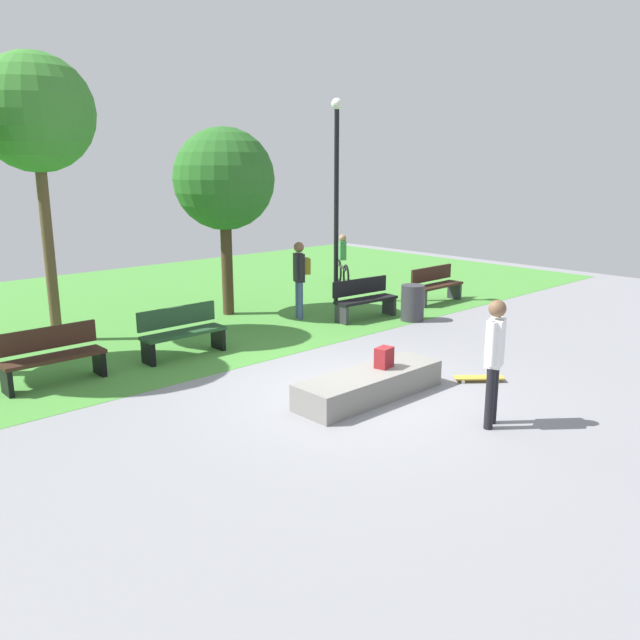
% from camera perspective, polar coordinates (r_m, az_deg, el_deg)
% --- Properties ---
extents(ground_plane, '(28.00, 28.00, 0.00)m').
position_cam_1_polar(ground_plane, '(10.09, 2.68, -6.36)').
color(ground_plane, gray).
extents(grass_lawn, '(26.60, 11.85, 0.01)m').
position_cam_1_polar(grass_lawn, '(16.54, -17.71, 0.95)').
color(grass_lawn, '#478C38').
rests_on(grass_lawn, ground_plane).
extents(concrete_ledge, '(2.55, 0.77, 0.40)m').
position_cam_1_polar(concrete_ledge, '(9.80, 4.46, -5.75)').
color(concrete_ledge, gray).
rests_on(concrete_ledge, ground_plane).
extents(backpack_on_ledge, '(0.31, 0.25, 0.32)m').
position_cam_1_polar(backpack_on_ledge, '(9.93, 5.72, -3.33)').
color(backpack_on_ledge, maroon).
rests_on(backpack_on_ledge, concrete_ledge).
extents(skater_performing_trick, '(0.41, 0.30, 1.74)m').
position_cam_1_polar(skater_performing_trick, '(8.77, 15.26, -2.87)').
color(skater_performing_trick, black).
rests_on(skater_performing_trick, ground_plane).
extents(skateboard_by_ledge, '(0.74, 0.67, 0.08)m').
position_cam_1_polar(skateboard_by_ledge, '(10.82, 13.96, -5.01)').
color(skateboard_by_ledge, gold).
rests_on(skateboard_by_ledge, ground_plane).
extents(park_bench_far_left, '(1.63, 0.60, 0.91)m').
position_cam_1_polar(park_bench_far_left, '(14.73, 3.95, 1.96)').
color(park_bench_far_left, black).
rests_on(park_bench_far_left, ground_plane).
extents(park_bench_center_lawn, '(1.60, 0.48, 0.91)m').
position_cam_1_polar(park_bench_center_lawn, '(16.72, 10.26, 3.17)').
color(park_bench_center_lawn, '#331E14').
rests_on(park_bench_center_lawn, ground_plane).
extents(park_bench_near_path, '(1.60, 0.49, 0.91)m').
position_cam_1_polar(park_bench_near_path, '(11.15, -22.75, -2.88)').
color(park_bench_near_path, '#331E14').
rests_on(park_bench_near_path, ground_plane).
extents(park_bench_far_right, '(1.60, 0.48, 0.91)m').
position_cam_1_polar(park_bench_far_right, '(12.05, -12.19, -0.93)').
color(park_bench_far_right, '#1E4223').
rests_on(park_bench_far_right, ground_plane).
extents(tree_broad_elm, '(2.31, 2.31, 4.30)m').
position_cam_1_polar(tree_broad_elm, '(15.01, -8.53, 12.21)').
color(tree_broad_elm, '#42301E').
rests_on(tree_broad_elm, grass_lawn).
extents(tree_tall_oak, '(2.20, 2.20, 5.50)m').
position_cam_1_polar(tree_tall_oak, '(13.61, -24.00, 16.34)').
color(tree_tall_oak, brown).
rests_on(tree_tall_oak, grass_lawn).
extents(lamp_post, '(0.28, 0.28, 5.03)m').
position_cam_1_polar(lamp_post, '(16.25, 1.47, 11.99)').
color(lamp_post, black).
rests_on(lamp_post, ground_plane).
extents(trash_bin, '(0.52, 0.52, 0.82)m').
position_cam_1_polar(trash_bin, '(14.67, 8.23, 1.52)').
color(trash_bin, '#333338').
rests_on(trash_bin, ground_plane).
extents(pedestrian_with_backpack, '(0.43, 0.42, 1.77)m').
position_cam_1_polar(pedestrian_with_backpack, '(14.62, -1.79, 4.23)').
color(pedestrian_with_backpack, '#3F5184').
rests_on(pedestrian_with_backpack, ground_plane).
extents(cyclist_on_bicycle, '(1.06, 1.55, 1.52)m').
position_cam_1_polar(cyclist_on_bicycle, '(18.90, 2.00, 5.03)').
color(cyclist_on_bicycle, black).
rests_on(cyclist_on_bicycle, ground_plane).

